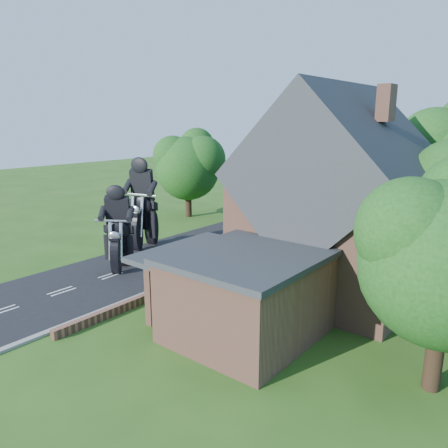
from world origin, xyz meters
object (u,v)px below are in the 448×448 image
Objects in this scene: house at (337,206)px; motorcycle_follow at (144,234)px; motorcycle_lead at (120,258)px; annex at (245,293)px; garden_wall at (226,265)px.

house is 13.73m from motorcycle_follow.
house is at bearing 171.82° from motorcycle_follow.
motorcycle_follow reaches higher than motorcycle_lead.
house reaches higher than motorcycle_follow.
annex is at bearing 142.80° from motorcycle_follow.
motorcycle_lead is (-10.15, 1.75, -1.02)m from annex.
garden_wall is at bearing -170.83° from house.
annex is 4.39× the size of motorcycle_lead.
annex is (-0.62, -6.80, -2.58)m from house.
house is 6.37× the size of motorcycle_lead.
house is 7.30m from annex.
annex reaches higher than garden_wall.
house is 1.45× the size of annex.
house is at bearing 172.87° from motorcycle_lead.
house is 12.43m from motorcycle_lead.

